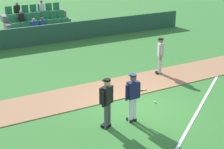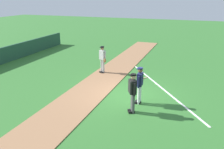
# 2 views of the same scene
# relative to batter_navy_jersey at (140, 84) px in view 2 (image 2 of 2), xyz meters

# --- Properties ---
(ground_plane) EXTENTS (80.00, 80.00, 0.00)m
(ground_plane) POSITION_rel_batter_navy_jersey_xyz_m (0.77, 0.83, -0.97)
(ground_plane) COLOR #33702D
(infield_dirt_path) EXTENTS (28.00, 2.15, 0.03)m
(infield_dirt_path) POSITION_rel_batter_navy_jersey_xyz_m (0.77, 2.83, -0.95)
(infield_dirt_path) COLOR #9E704C
(infield_dirt_path) RESTS_ON ground
(foul_line_chalk) EXTENTS (9.88, 6.97, 0.01)m
(foul_line_chalk) POSITION_rel_batter_navy_jersey_xyz_m (3.77, 0.33, -0.96)
(foul_line_chalk) COLOR white
(foul_line_chalk) RESTS_ON ground
(batter_navy_jersey) EXTENTS (0.69, 0.78, 1.76)m
(batter_navy_jersey) POSITION_rel_batter_navy_jersey_xyz_m (0.00, 0.00, 0.00)
(batter_navy_jersey) COLOR white
(batter_navy_jersey) RESTS_ON ground
(umpire_home_plate) EXTENTS (0.54, 0.45, 1.76)m
(umpire_home_plate) POSITION_rel_batter_navy_jersey_xyz_m (-0.98, 0.07, 0.03)
(umpire_home_plate) COLOR #4C4C4C
(umpire_home_plate) RESTS_ON ground
(runner_grey_jersey) EXTENTS (0.44, 0.61, 1.76)m
(runner_grey_jersey) POSITION_rel_batter_navy_jersey_xyz_m (3.63, 3.36, -0.01)
(runner_grey_jersey) COLOR #B2B2B2
(runner_grey_jersey) RESTS_ON ground
(baseball) EXTENTS (0.07, 0.07, 0.07)m
(baseball) POSITION_rel_batter_navy_jersey_xyz_m (1.58, 0.84, -0.93)
(baseball) COLOR white
(baseball) RESTS_ON ground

